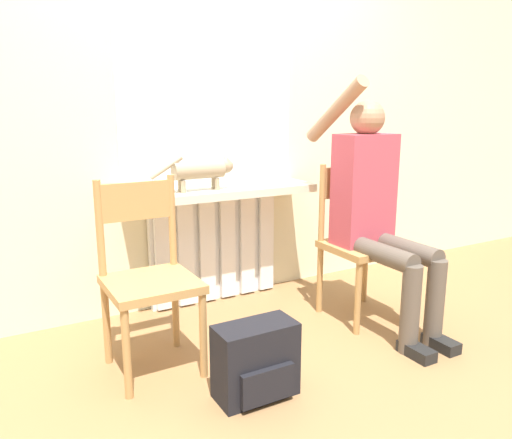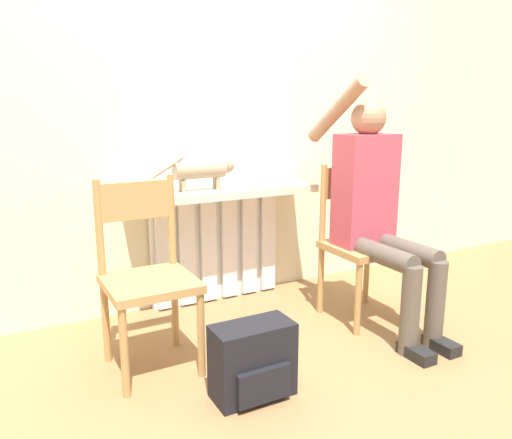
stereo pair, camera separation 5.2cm
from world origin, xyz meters
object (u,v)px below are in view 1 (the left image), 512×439
(chair_left, at_px, (148,274))
(person, at_px, (376,204))
(cat, at_px, (202,170))
(backpack, at_px, (256,361))
(chair_right, at_px, (359,240))

(chair_left, distance_m, person, 1.33)
(person, bearing_deg, chair_left, 174.45)
(person, bearing_deg, cat, 141.72)
(chair_left, bearing_deg, cat, 44.11)
(chair_left, xyz_separation_m, backpack, (0.32, -0.48, -0.31))
(person, xyz_separation_m, cat, (-0.79, 0.63, 0.18))
(chair_left, bearing_deg, chair_right, -0.57)
(chair_right, relative_size, person, 0.65)
(backpack, bearing_deg, person, 20.08)
(chair_left, xyz_separation_m, person, (1.30, -0.13, 0.24))
(chair_left, xyz_separation_m, cat, (0.51, 0.50, 0.41))
(person, height_order, backpack, person)
(chair_right, relative_size, backpack, 2.58)
(chair_right, bearing_deg, backpack, -153.05)
(chair_right, xyz_separation_m, person, (0.00, -0.13, 0.24))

